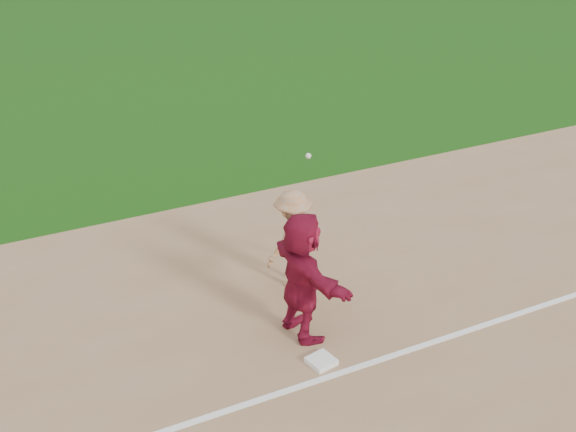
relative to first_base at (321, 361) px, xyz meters
name	(u,v)px	position (x,y,z in m)	size (l,w,h in m)	color
ground	(333,336)	(0.47, 0.50, -0.06)	(160.00, 160.00, 0.00)	#17490E
foul_line	(361,366)	(0.47, -0.30, -0.03)	(60.00, 0.10, 0.01)	white
first_base	(321,361)	(0.00, 0.00, 0.00)	(0.35, 0.35, 0.08)	white
base_runner	(302,276)	(0.08, 0.75, 0.95)	(1.83, 0.58, 1.97)	maroon
first_base_play	(293,239)	(0.56, 2.01, 0.80)	(1.23, 1.27, 2.61)	#98989B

